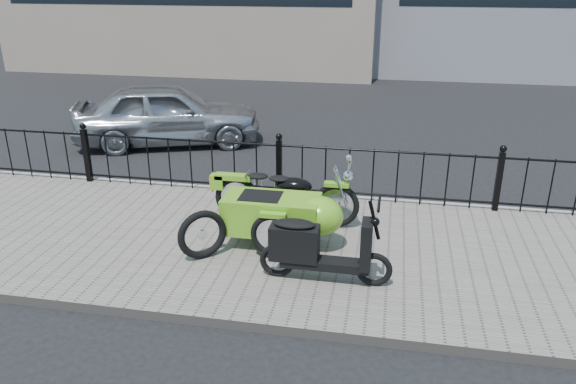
% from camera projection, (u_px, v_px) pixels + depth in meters
% --- Properties ---
extents(ground, '(120.00, 120.00, 0.00)m').
position_uv_depth(ground, '(262.00, 234.00, 8.41)').
color(ground, black).
rests_on(ground, ground).
extents(sidewalk, '(30.00, 3.80, 0.12)m').
position_uv_depth(sidewalk, '(254.00, 245.00, 7.93)').
color(sidewalk, '#6B635A').
rests_on(sidewalk, ground).
extents(curb, '(30.00, 0.10, 0.12)m').
position_uv_depth(curb, '(281.00, 195.00, 9.70)').
color(curb, gray).
rests_on(curb, ground).
extents(iron_fence, '(14.11, 0.11, 1.08)m').
position_uv_depth(iron_fence, '(279.00, 169.00, 9.37)').
color(iron_fence, black).
rests_on(iron_fence, sidewalk).
extents(motorcycle_sidecar, '(2.28, 1.48, 0.98)m').
position_uv_depth(motorcycle_sidecar, '(286.00, 211.00, 7.73)').
color(motorcycle_sidecar, black).
rests_on(motorcycle_sidecar, sidewalk).
extents(scooter, '(1.63, 0.48, 1.11)m').
position_uv_depth(scooter, '(316.00, 249.00, 6.78)').
color(scooter, black).
rests_on(scooter, sidewalk).
extents(spare_tire, '(0.58, 0.51, 0.68)m').
position_uv_depth(spare_tire, '(202.00, 235.00, 7.34)').
color(spare_tire, black).
rests_on(spare_tire, sidewalk).
extents(sedan_car, '(4.36, 2.89, 1.38)m').
position_uv_depth(sedan_car, '(168.00, 114.00, 12.47)').
color(sedan_car, '#A2A5A9').
rests_on(sedan_car, ground).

